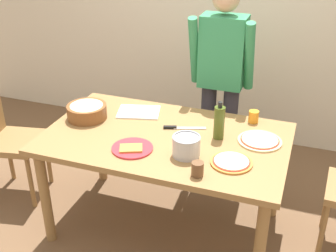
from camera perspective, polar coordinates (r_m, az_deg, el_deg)
ground at (r=3.27m, az=-0.30°, el=-13.04°), size 8.00×8.00×0.00m
wall_back at (r=4.11m, az=7.56°, el=15.72°), size 5.60×0.10×2.60m
dining_table at (r=2.88m, az=-0.33°, el=-2.92°), size 1.60×0.96×0.76m
person_cook at (r=3.38m, az=7.07°, el=6.72°), size 0.49×0.25×1.62m
chair_wooden_left at (r=3.55m, az=-20.84°, el=-0.95°), size 0.47×0.47×0.95m
pizza_raw_on_board at (r=2.83m, az=12.05°, el=-1.90°), size 0.28×0.28×0.02m
pizza_cooked_on_tray at (r=2.57m, az=8.39°, el=-4.74°), size 0.25×0.25×0.02m
plate_with_slice at (r=2.69m, az=-4.77°, el=-2.95°), size 0.26×0.26×0.02m
popcorn_bowl at (r=3.10m, az=-10.70°, el=2.07°), size 0.28×0.28×0.11m
olive_oil_bottle at (r=2.78m, az=6.79°, el=0.49°), size 0.07×0.07×0.26m
steel_pot at (r=2.60m, az=2.43°, el=-2.62°), size 0.17×0.17×0.13m
cup_orange at (r=3.06m, az=11.26°, el=1.23°), size 0.07×0.07×0.08m
cup_small_brown at (r=2.43m, az=3.92°, el=-5.70°), size 0.07×0.07×0.08m
cutting_board_white at (r=3.15m, az=-3.89°, el=1.86°), size 0.35×0.29×0.01m
chef_knife at (r=2.93m, az=1.51°, el=-0.22°), size 0.28×0.12×0.02m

